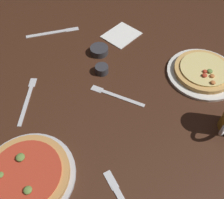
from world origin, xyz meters
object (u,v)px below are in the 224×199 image
object	(u,v)px
napkin_folded	(121,35)
knife_right	(53,32)
fork_left	(116,96)
pizza_plate_far	(203,72)
pizza_plate_near	(26,175)
ramekin_sauce	(102,69)
fork_spare	(27,99)
ramekin_butter	(99,50)

from	to	relation	value
napkin_folded	knife_right	bearing A→B (deg)	-168.89
fork_left	knife_right	world-z (taller)	same
pizza_plate_far	knife_right	distance (m)	0.69
pizza_plate_near	ramekin_sauce	world-z (taller)	pizza_plate_near
napkin_folded	fork_spare	bearing A→B (deg)	-118.83
pizza_plate_near	pizza_plate_far	xyz separation A→B (m)	(0.49, 0.57, -0.00)
pizza_plate_far	napkin_folded	xyz separation A→B (m)	(-0.37, 0.16, -0.01)
pizza_plate_far	fork_spare	bearing A→B (deg)	-154.65
napkin_folded	fork_spare	xyz separation A→B (m)	(-0.25, -0.46, -0.00)
napkin_folded	pizza_plate_near	bearing A→B (deg)	-99.17
ramekin_sauce	pizza_plate_far	bearing A→B (deg)	12.68
pizza_plate_near	ramekin_butter	distance (m)	0.59
ramekin_butter	ramekin_sauce	bearing A→B (deg)	-68.58
pizza_plate_near	fork_left	size ratio (longest dim) A/B	1.34
pizza_plate_near	ramekin_sauce	size ratio (longest dim) A/B	5.39
pizza_plate_near	knife_right	distance (m)	0.70
pizza_plate_far	fork_spare	size ratio (longest dim) A/B	1.27
pizza_plate_far	knife_right	xyz separation A→B (m)	(-0.69, 0.10, -0.01)
fork_spare	pizza_plate_near	bearing A→B (deg)	-63.76
ramekin_butter	fork_spare	bearing A→B (deg)	-120.59
pizza_plate_far	pizza_plate_near	bearing A→B (deg)	-130.84
ramekin_sauce	fork_left	xyz separation A→B (m)	(0.09, -0.11, -0.01)
napkin_folded	knife_right	world-z (taller)	napkin_folded
ramekin_sauce	fork_left	size ratio (longest dim) A/B	0.25
knife_right	ramekin_sauce	bearing A→B (deg)	-32.88
pizza_plate_near	napkin_folded	xyz separation A→B (m)	(0.12, 0.73, -0.01)
pizza_plate_near	pizza_plate_far	distance (m)	0.75
pizza_plate_far	fork_spare	world-z (taller)	pizza_plate_far
pizza_plate_far	ramekin_butter	distance (m)	0.44
ramekin_butter	pizza_plate_near	bearing A→B (deg)	-95.11
ramekin_sauce	knife_right	bearing A→B (deg)	147.12
fork_left	pizza_plate_near	bearing A→B (deg)	-115.93
fork_left	ramekin_butter	bearing A→B (deg)	120.77
napkin_folded	fork_left	bearing A→B (deg)	-79.96
pizza_plate_near	fork_left	world-z (taller)	pizza_plate_near
ramekin_butter	fork_left	bearing A→B (deg)	-59.23
napkin_folded	knife_right	xyz separation A→B (m)	(-0.31, -0.06, -0.00)
pizza_plate_near	ramekin_butter	size ratio (longest dim) A/B	3.72
pizza_plate_far	fork_spare	distance (m)	0.69
pizza_plate_far	ramekin_sauce	bearing A→B (deg)	-167.32
ramekin_butter	fork_left	distance (m)	0.25
pizza_plate_near	fork_left	bearing A→B (deg)	64.07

